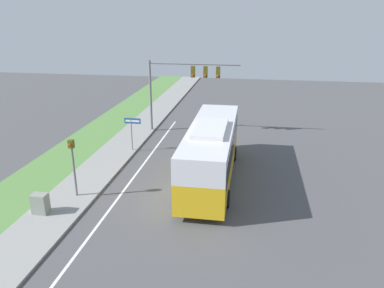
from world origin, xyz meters
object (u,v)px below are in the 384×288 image
bus (211,149)px  street_sign (132,128)px  signal_gantry (182,80)px  utility_cabinet (40,204)px  pedestrian_signal (73,159)px

bus → street_sign: (-6.23, 3.95, -0.18)m
signal_gantry → bus: bearing=-68.9°
signal_gantry → utility_cabinet: bearing=-106.7°
signal_gantry → utility_cabinet: signal_gantry is taller
bus → street_sign: size_ratio=4.21×
pedestrian_signal → bus: bearing=26.9°
utility_cabinet → street_sign: bearing=79.8°
bus → street_sign: 7.38m
bus → signal_gantry: signal_gantry is taller
bus → signal_gantry: 10.10m
pedestrian_signal → utility_cabinet: pedestrian_signal is taller
street_sign → utility_cabinet: size_ratio=2.49×
signal_gantry → street_sign: bearing=-117.6°
signal_gantry → pedestrian_signal: size_ratio=2.24×
pedestrian_signal → street_sign: (0.83, 7.53, -0.47)m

